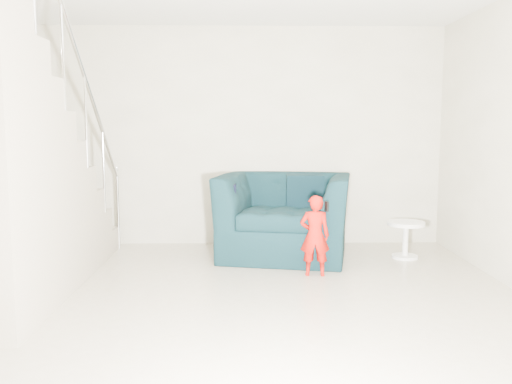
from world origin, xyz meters
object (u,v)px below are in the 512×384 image
at_px(armchair, 285,215).
at_px(toddler, 315,235).
at_px(staircase, 4,191).
at_px(side_table, 406,234).

distance_m(armchair, toddler, 0.87).
relative_size(armchair, staircase, 0.40).
height_order(armchair, staircase, staircase).
relative_size(armchair, side_table, 3.45).
bearing_deg(toddler, staircase, 16.99).
xyz_separation_m(side_table, staircase, (-3.85, -1.38, 0.67)).
xyz_separation_m(toddler, side_table, (1.12, 0.69, -0.12)).
height_order(toddler, side_table, toddler).
relative_size(toddler, staircase, 0.22).
relative_size(armchair, toddler, 1.78).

